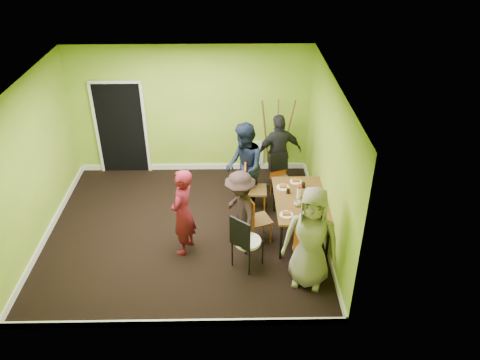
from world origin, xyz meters
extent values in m
plane|color=black|center=(0.00, 0.00, 0.00)|extent=(5.00, 5.00, 0.00)
cube|color=#7CAA2B|center=(0.00, 2.25, 1.40)|extent=(5.00, 0.04, 2.80)
cube|color=#7CAA2B|center=(0.00, -2.25, 1.40)|extent=(5.00, 0.04, 2.80)
cube|color=#7CAA2B|center=(-2.50, 0.00, 1.40)|extent=(0.04, 4.50, 2.80)
cube|color=#7CAA2B|center=(2.50, 0.00, 1.40)|extent=(0.04, 4.50, 2.80)
cube|color=white|center=(0.00, 0.00, 2.80)|extent=(5.00, 4.50, 0.04)
cube|color=black|center=(-1.50, 2.22, 1.02)|extent=(1.00, 0.05, 2.04)
cube|color=white|center=(1.30, 2.22, 0.40)|extent=(0.50, 0.04, 0.55)
cylinder|color=black|center=(1.66, -0.81, 0.35)|extent=(0.04, 0.04, 0.71)
cylinder|color=black|center=(2.44, -0.81, 0.35)|extent=(0.04, 0.04, 0.71)
cylinder|color=black|center=(1.66, 0.57, 0.35)|extent=(0.04, 0.04, 0.71)
cylinder|color=black|center=(2.44, 0.57, 0.35)|extent=(0.04, 0.04, 0.71)
cube|color=brown|center=(2.05, -0.12, 0.73)|extent=(0.90, 1.50, 0.04)
cylinder|color=#CF5A13|center=(1.13, 0.80, 0.23)|extent=(0.03, 0.03, 0.47)
cylinder|color=#CF5A13|center=(1.11, 0.44, 0.23)|extent=(0.03, 0.03, 0.47)
cylinder|color=#CF5A13|center=(1.48, 0.78, 0.23)|extent=(0.03, 0.03, 0.47)
cylinder|color=#CF5A13|center=(1.47, 0.43, 0.23)|extent=(0.03, 0.03, 0.47)
cube|color=brown|center=(1.30, 0.61, 0.47)|extent=(0.44, 0.44, 0.04)
cube|color=#CF5A13|center=(1.10, 0.62, 0.75)|extent=(0.05, 0.40, 0.52)
cylinder|color=#CF5A13|center=(1.11, -0.20, 0.22)|extent=(0.02, 0.02, 0.43)
cylinder|color=#CF5A13|center=(1.23, -0.50, 0.22)|extent=(0.02, 0.02, 0.43)
cylinder|color=#CF5A13|center=(1.41, -0.08, 0.22)|extent=(0.02, 0.02, 0.43)
cylinder|color=#CF5A13|center=(1.53, -0.38, 0.22)|extent=(0.02, 0.02, 0.43)
cube|color=brown|center=(1.32, -0.29, 0.43)|extent=(0.50, 0.50, 0.04)
cube|color=#CF5A13|center=(1.15, -0.36, 0.69)|extent=(0.16, 0.35, 0.48)
cylinder|color=#CF5A13|center=(1.93, 1.26, 0.20)|extent=(0.02, 0.02, 0.40)
cylinder|color=#CF5A13|center=(1.65, 1.16, 0.20)|extent=(0.02, 0.02, 0.40)
cylinder|color=#CF5A13|center=(2.03, 0.97, 0.20)|extent=(0.02, 0.02, 0.40)
cylinder|color=#CF5A13|center=(1.75, 0.87, 0.20)|extent=(0.02, 0.02, 0.40)
cube|color=brown|center=(1.84, 1.06, 0.40)|extent=(0.46, 0.46, 0.04)
cube|color=#CF5A13|center=(1.78, 1.23, 0.65)|extent=(0.33, 0.14, 0.45)
cylinder|color=#CF5A13|center=(1.84, -1.14, 0.25)|extent=(0.03, 0.03, 0.50)
cylinder|color=#CF5A13|center=(2.20, -1.23, 0.25)|extent=(0.03, 0.03, 0.50)
cylinder|color=#CF5A13|center=(1.93, -0.78, 0.25)|extent=(0.03, 0.03, 0.50)
cylinder|color=#CF5A13|center=(2.30, -0.87, 0.25)|extent=(0.03, 0.03, 0.50)
cube|color=brown|center=(2.07, -1.00, 0.50)|extent=(0.54, 0.54, 0.04)
cube|color=#CF5A13|center=(2.02, -1.21, 0.80)|extent=(0.42, 0.13, 0.56)
cylinder|color=black|center=(0.85, -0.96, 0.24)|extent=(0.03, 0.03, 0.47)
cylinder|color=black|center=(1.12, -1.19, 0.24)|extent=(0.03, 0.03, 0.47)
cylinder|color=black|center=(1.08, -0.69, 0.24)|extent=(0.03, 0.03, 0.47)
cylinder|color=black|center=(1.35, -0.92, 0.24)|extent=(0.03, 0.03, 0.47)
cylinder|color=white|center=(1.10, -0.94, 0.48)|extent=(0.44, 0.44, 0.05)
cube|color=black|center=(0.97, -1.09, 0.76)|extent=(0.33, 0.28, 0.53)
cylinder|color=brown|center=(1.58, 2.10, 0.88)|extent=(0.25, 0.41, 1.77)
cylinder|color=brown|center=(2.03, 2.10, 0.88)|extent=(0.25, 0.41, 1.77)
cylinder|color=brown|center=(1.80, 1.84, 0.88)|extent=(0.04, 0.40, 1.73)
cube|color=brown|center=(1.80, 2.05, 0.83)|extent=(0.48, 0.04, 0.04)
cylinder|color=white|center=(1.78, 0.25, 0.76)|extent=(0.23, 0.23, 0.01)
cylinder|color=white|center=(1.75, -0.59, 0.76)|extent=(0.22, 0.22, 0.01)
cylinder|color=white|center=(2.03, 0.45, 0.76)|extent=(0.22, 0.22, 0.01)
cylinder|color=white|center=(2.06, -0.74, 0.76)|extent=(0.21, 0.21, 0.01)
cylinder|color=white|center=(2.32, -0.04, 0.76)|extent=(0.25, 0.25, 0.01)
cylinder|color=white|center=(2.23, -0.35, 0.76)|extent=(0.22, 0.22, 0.01)
cylinder|color=white|center=(2.02, -0.09, 0.85)|extent=(0.07, 0.07, 0.21)
cylinder|color=blue|center=(2.30, -0.40, 0.84)|extent=(0.08, 0.08, 0.18)
cylinder|color=#CF5A13|center=(2.03, 0.03, 0.79)|extent=(0.04, 0.04, 0.08)
cylinder|color=black|center=(1.85, 0.06, 0.79)|extent=(0.07, 0.07, 0.09)
cylinder|color=black|center=(2.14, 0.24, 0.80)|extent=(0.06, 0.06, 0.10)
cylinder|color=black|center=(2.09, -0.60, 0.80)|extent=(0.06, 0.06, 0.10)
imported|color=white|center=(1.96, -0.33, 0.79)|extent=(0.11, 0.11, 0.09)
imported|color=white|center=(2.28, -0.06, 0.80)|extent=(0.11, 0.11, 0.10)
imported|color=maroon|center=(0.04, -0.55, 0.79)|extent=(0.54, 0.67, 1.58)
imported|color=black|center=(1.09, 0.79, 0.87)|extent=(0.79, 0.94, 1.75)
imported|color=black|center=(0.99, -0.38, 0.72)|extent=(0.81, 1.05, 1.44)
imported|color=black|center=(1.80, 1.40, 0.83)|extent=(1.05, 0.68, 1.67)
imported|color=gray|center=(2.04, -1.35, 0.86)|extent=(0.97, 0.77, 1.73)
camera|label=1|loc=(0.87, -6.86, 5.31)|focal=35.00mm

